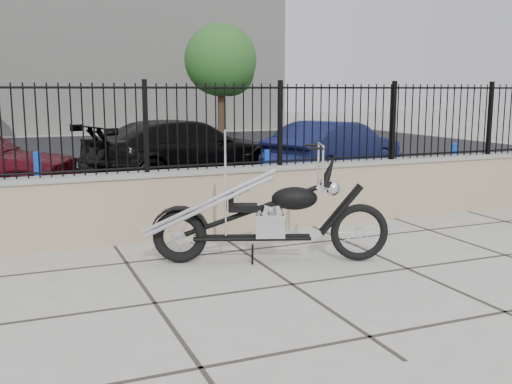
{
  "coord_description": "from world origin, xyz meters",
  "views": [
    {
      "loc": [
        -2.74,
        -5.56,
        2.07
      ],
      "look_at": [
        0.08,
        1.21,
        0.82
      ],
      "focal_mm": 42.0,
      "sensor_mm": 36.0,
      "label": 1
    }
  ],
  "objects": [
    {
      "name": "background_building",
      "position": [
        0.0,
        26.5,
        4.0
      ],
      "size": [
        22.0,
        6.0,
        8.0
      ],
      "primitive_type": "cube",
      "color": "beige",
      "rests_on": "ground_plane"
    },
    {
      "name": "parking_lot",
      "position": [
        0.0,
        12.5,
        0.0
      ],
      "size": [
        30.0,
        30.0,
        0.0
      ],
      "primitive_type": "plane",
      "color": "black",
      "rests_on": "ground"
    },
    {
      "name": "tree_right",
      "position": [
        5.16,
        17.05,
        3.34
      ],
      "size": [
        2.83,
        2.83,
        4.77
      ],
      "rotation": [
        0.0,
        0.0,
        0.18
      ],
      "color": "#382619",
      "rests_on": "ground_plane"
    },
    {
      "name": "car_black",
      "position": [
        1.04,
        7.74,
        0.7
      ],
      "size": [
        5.19,
        3.27,
        1.4
      ],
      "primitive_type": "imported",
      "rotation": [
        0.0,
        0.0,
        1.86
      ],
      "color": "black",
      "rests_on": "parking_lot"
    },
    {
      "name": "bollard_a",
      "position": [
        -2.29,
        5.21,
        0.51
      ],
      "size": [
        0.15,
        0.15,
        1.03
      ],
      "primitive_type": "cylinder",
      "rotation": [
        0.0,
        0.0,
        -0.29
      ],
      "color": "blue",
      "rests_on": "ground_plane"
    },
    {
      "name": "iron_fence",
      "position": [
        0.0,
        2.5,
        1.56
      ],
      "size": [
        14.0,
        0.08,
        1.2
      ],
      "primitive_type": "cube",
      "color": "black",
      "rests_on": "retaining_wall"
    },
    {
      "name": "bollard_c",
      "position": [
        6.11,
        4.62,
        0.47
      ],
      "size": [
        0.14,
        0.14,
        0.94
      ],
      "primitive_type": "cylinder",
      "rotation": [
        0.0,
        0.0,
        0.26
      ],
      "color": "blue",
      "rests_on": "ground_plane"
    },
    {
      "name": "car_blue",
      "position": [
        4.58,
        7.05,
        0.67
      ],
      "size": [
        4.25,
        3.02,
        1.33
      ],
      "primitive_type": "imported",
      "rotation": [
        0.0,
        0.0,
        2.02
      ],
      "color": "#11173F",
      "rests_on": "parking_lot"
    },
    {
      "name": "ground_plane",
      "position": [
        0.0,
        0.0,
        0.0
      ],
      "size": [
        90.0,
        90.0,
        0.0
      ],
      "primitive_type": "plane",
      "color": "#99968E",
      "rests_on": "ground"
    },
    {
      "name": "chopper_motorcycle",
      "position": [
        0.08,
        0.91,
        0.82
      ],
      "size": [
        2.72,
        1.41,
        1.63
      ],
      "primitive_type": null,
      "rotation": [
        0.0,
        0.0,
        -0.36
      ],
      "color": "black",
      "rests_on": "ground_plane"
    },
    {
      "name": "retaining_wall",
      "position": [
        0.0,
        2.5,
        0.48
      ],
      "size": [
        14.0,
        0.36,
        0.96
      ],
      "primitive_type": "cube",
      "color": "gray",
      "rests_on": "ground_plane"
    },
    {
      "name": "bollard_b",
      "position": [
        1.7,
        4.57,
        0.48
      ],
      "size": [
        0.12,
        0.12,
        0.97
      ],
      "primitive_type": "cylinder",
      "rotation": [
        0.0,
        0.0,
        -0.0
      ],
      "color": "#0D2AC8",
      "rests_on": "ground_plane"
    }
  ]
}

